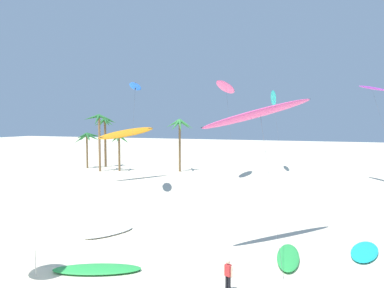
% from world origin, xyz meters
% --- Properties ---
extents(palm_tree_0, '(4.05, 4.12, 9.34)m').
position_xyz_m(palm_tree_0, '(-30.39, 50.02, 7.51)').
color(palm_tree_0, brown).
rests_on(palm_tree_0, ground).
extents(palm_tree_1, '(5.02, 5.18, 6.54)m').
position_xyz_m(palm_tree_1, '(-32.44, 47.30, 5.45)').
color(palm_tree_1, brown).
rests_on(palm_tree_1, ground).
extents(palm_tree_2, '(4.72, 4.80, 9.82)m').
position_xyz_m(palm_tree_2, '(-27.99, 44.77, 7.99)').
color(palm_tree_2, olive).
rests_on(palm_tree_2, ground).
extents(palm_tree_3, '(3.81, 3.93, 6.43)m').
position_xyz_m(palm_tree_3, '(-25.06, 46.17, 5.20)').
color(palm_tree_3, brown).
rests_on(palm_tree_3, ground).
extents(palm_tree_4, '(5.09, 4.76, 9.01)m').
position_xyz_m(palm_tree_4, '(-14.99, 49.20, 7.33)').
color(palm_tree_4, brown).
rests_on(palm_tree_4, ground).
extents(flying_kite_0, '(4.87, 13.83, 14.68)m').
position_xyz_m(flying_kite_0, '(-6.00, 45.27, 13.64)').
color(flying_kite_0, '#EA5193').
rests_on(flying_kite_0, ground).
extents(flying_kite_1, '(4.96, 9.80, 13.78)m').
position_xyz_m(flying_kite_1, '(-13.51, 31.31, 12.74)').
color(flying_kite_1, blue).
rests_on(flying_kite_1, ground).
extents(flying_kite_2, '(3.47, 11.89, 13.83)m').
position_xyz_m(flying_kite_2, '(-0.14, 55.06, 12.46)').
color(flying_kite_2, '#19B2B7').
rests_on(flying_kite_2, ground).
extents(flying_kite_4, '(6.76, 7.86, 10.55)m').
position_xyz_m(flying_kite_4, '(3.16, 18.12, 9.16)').
color(flying_kite_4, '#EA5193').
rests_on(flying_kite_4, ground).
extents(flying_kite_5, '(5.79, 10.24, 8.10)m').
position_xyz_m(flying_kite_5, '(-18.97, 38.47, 6.89)').
color(flying_kite_5, orange).
rests_on(flying_kite_5, ground).
extents(flying_kite_6, '(5.14, 6.02, 13.82)m').
position_xyz_m(flying_kite_6, '(13.70, 46.85, 13.02)').
color(flying_kite_6, purple).
rests_on(flying_kite_6, ground).
extents(grounded_kite_0, '(5.26, 3.23, 0.27)m').
position_xyz_m(grounded_kite_0, '(-4.99, 11.31, 0.14)').
color(grounded_kite_0, green).
rests_on(grounded_kite_0, ground).
extents(grounded_kite_1, '(1.57, 4.61, 0.32)m').
position_xyz_m(grounded_kite_1, '(5.21, 16.78, 0.16)').
color(grounded_kite_1, green).
rests_on(grounded_kite_1, ground).
extents(grounded_kite_2, '(3.17, 4.24, 0.27)m').
position_xyz_m(grounded_kite_2, '(-8.03, 17.20, 0.14)').
color(grounded_kite_2, white).
rests_on(grounded_kite_2, ground).
extents(grounded_kite_3, '(2.53, 4.51, 0.27)m').
position_xyz_m(grounded_kite_3, '(9.83, 19.46, 0.14)').
color(grounded_kite_3, '#19B2B7').
rests_on(grounded_kite_3, ground).
extents(person_near_left, '(0.48, 0.29, 1.68)m').
position_xyz_m(person_near_left, '(2.65, 11.51, 0.92)').
color(person_near_left, black).
rests_on(person_near_left, ground).
extents(beach_umbrella, '(2.14, 2.14, 2.30)m').
position_xyz_m(beach_umbrella, '(-7.89, 9.71, 2.08)').
color(beach_umbrella, beige).
rests_on(beach_umbrella, ground).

